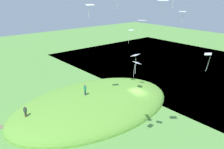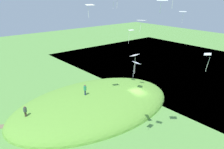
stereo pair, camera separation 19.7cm
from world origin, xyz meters
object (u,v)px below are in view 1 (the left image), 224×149
object	(u,v)px
kite_11	(183,12)
person_near_shore	(25,110)
person_with_child	(85,89)
kite_5	(208,55)
kite_7	(131,31)
kite_4	(135,56)
kite_6	(137,64)
kite_8	(143,21)
kite_10	(163,0)
kite_3	(113,0)
kite_0	(90,5)

from	to	relation	value
kite_11	person_near_shore	bearing A→B (deg)	-13.74
person_with_child	kite_11	bearing A→B (deg)	-109.27
kite_5	kite_7	distance (m)	14.17
kite_4	kite_6	xyz separation A→B (m)	(-1.96, -1.66, -1.57)
kite_4	kite_8	world-z (taller)	kite_8
person_with_child	kite_7	xyz separation A→B (m)	(-7.49, 2.34, 8.58)
kite_10	kite_11	xyz separation A→B (m)	(-16.15, -8.42, -2.46)
kite_10	kite_8	bearing A→B (deg)	-25.14
person_near_shore	kite_6	distance (m)	16.90
kite_6	kite_11	world-z (taller)	kite_11
kite_7	kite_4	bearing A→B (deg)	47.90
kite_3	kite_6	size ratio (longest dim) A/B	0.74
kite_11	kite_7	bearing A→B (deg)	-18.69
kite_0	kite_10	size ratio (longest dim) A/B	1.26
person_with_child	kite_10	bearing A→B (deg)	-179.62
kite_3	kite_8	size ratio (longest dim) A/B	1.24
kite_3	kite_6	xyz separation A→B (m)	(4.59, 9.67, -6.81)
kite_5	kite_3	bearing A→B (deg)	-87.69
kite_10	kite_11	size ratio (longest dim) A/B	0.71
person_with_child	kite_8	distance (m)	17.61
kite_0	kite_4	xyz separation A→B (m)	(1.53, 10.30, -4.64)
person_with_child	kite_7	world-z (taller)	kite_7
kite_6	person_with_child	bearing A→B (deg)	-87.08
kite_8	kite_10	xyz separation A→B (m)	(-1.78, 0.84, 1.89)
person_with_child	kite_0	distance (m)	12.88
kite_6	kite_7	world-z (taller)	kite_7
kite_3	kite_10	distance (m)	13.80
kite_0	kite_8	world-z (taller)	kite_0
kite_10	kite_0	bearing A→B (deg)	-88.72
kite_3	kite_10	xyz separation A→B (m)	(4.75, 12.95, 0.37)
kite_3	kite_6	world-z (taller)	kite_3
kite_0	kite_4	bearing A→B (deg)	81.54
kite_8	kite_11	distance (m)	19.48
kite_3	kite_7	xyz separation A→B (m)	(-2.36, 1.47, -4.76)
person_with_child	kite_6	size ratio (longest dim) A/B	0.92
kite_3	kite_8	xyz separation A→B (m)	(6.53, 12.11, -1.52)
kite_5	kite_10	bearing A→B (deg)	-25.59
person_with_child	kite_8	xyz separation A→B (m)	(1.41, 12.97, 11.82)
person_with_child	kite_11	distance (m)	20.71
person_with_child	kite_0	xyz separation A→B (m)	(-0.11, 1.89, 12.74)
kite_0	person_near_shore	bearing A→B (deg)	-16.62
person_near_shore	kite_11	xyz separation A→B (m)	(-25.87, 6.32, 12.26)
kite_10	kite_11	bearing A→B (deg)	-152.48
person_with_child	kite_10	xyz separation A→B (m)	(-0.38, 13.81, 13.71)
kite_0	kite_3	size ratio (longest dim) A/B	1.25
kite_0	kite_6	distance (m)	10.65
kite_8	kite_11	size ratio (longest dim) A/B	0.57
person_with_child	person_near_shore	distance (m)	9.43
kite_4	kite_10	xyz separation A→B (m)	(-1.80, 1.62, 5.61)
kite_0	kite_5	bearing A→B (deg)	111.28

